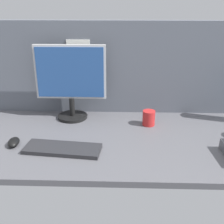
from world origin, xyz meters
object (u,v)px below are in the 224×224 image
(monitor, at_px, (71,79))
(keyboard, at_px, (63,149))
(mouse, at_px, (14,142))
(mug_red_plastic, at_px, (149,118))

(monitor, height_order, keyboard, monitor)
(keyboard, xyz_separation_m, mouse, (-0.26, 0.05, 0.01))
(mouse, bearing_deg, monitor, 49.25)
(mug_red_plastic, bearing_deg, monitor, 168.33)
(mouse, bearing_deg, mug_red_plastic, 13.60)
(mouse, height_order, mug_red_plastic, mug_red_plastic)
(mouse, xyz_separation_m, mug_red_plastic, (0.70, 0.27, 0.03))
(monitor, distance_m, mug_red_plastic, 0.51)
(monitor, relative_size, keyboard, 1.21)
(keyboard, distance_m, mouse, 0.26)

